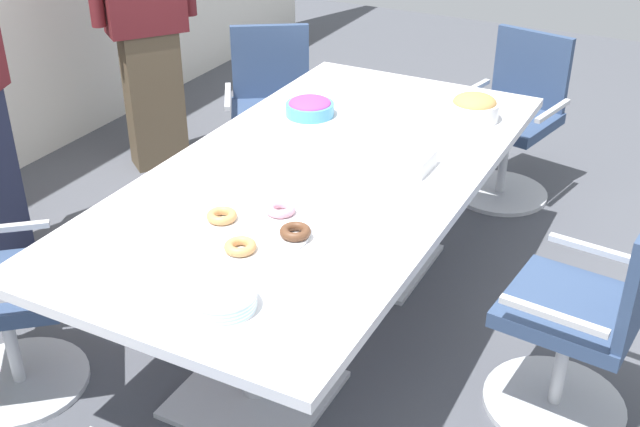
# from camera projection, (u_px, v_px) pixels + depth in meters

# --- Properties ---
(ground_plane) EXTENTS (10.00, 10.00, 0.01)m
(ground_plane) POSITION_uv_depth(u_px,v_px,m) (320.00, 322.00, 3.56)
(ground_plane) COLOR #4C4F56
(conference_table) EXTENTS (2.40, 1.20, 0.75)m
(conference_table) POSITION_uv_depth(u_px,v_px,m) (320.00, 197.00, 3.25)
(conference_table) COLOR silver
(conference_table) RESTS_ON ground
(office_chair_1) EXTENTS (0.59, 0.59, 0.91)m
(office_chair_1) POSITION_uv_depth(u_px,v_px,m) (584.00, 326.00, 2.86)
(office_chair_1) COLOR silver
(office_chair_1) RESTS_ON ground
(office_chair_2) EXTENTS (0.64, 0.64, 0.91)m
(office_chair_2) POSITION_uv_depth(u_px,v_px,m) (512.00, 127.00, 4.45)
(office_chair_2) COLOR silver
(office_chair_2) RESTS_ON ground
(office_chair_3) EXTENTS (0.75, 0.75, 0.91)m
(office_chair_3) POSITION_uv_depth(u_px,v_px,m) (273.00, 120.00, 4.52)
(office_chair_3) COLOR silver
(office_chair_3) RESTS_ON ground
(person_standing_3) EXTENTS (0.54, 0.44, 1.74)m
(person_standing_3) POSITION_uv_depth(u_px,v_px,m) (146.00, 18.00, 4.54)
(person_standing_3) COLOR brown
(person_standing_3) RESTS_ON ground
(snack_bowl_cookies) EXTENTS (0.22, 0.22, 0.12)m
(snack_bowl_cookies) POSITION_uv_depth(u_px,v_px,m) (474.00, 107.00, 3.61)
(snack_bowl_cookies) COLOR white
(snack_bowl_cookies) RESTS_ON conference_table
(snack_bowl_candy_mix) EXTENTS (0.22, 0.22, 0.08)m
(snack_bowl_candy_mix) POSITION_uv_depth(u_px,v_px,m) (310.00, 107.00, 3.67)
(snack_bowl_candy_mix) COLOR #4C9EC6
(snack_bowl_candy_mix) RESTS_ON conference_table
(donut_platter) EXTENTS (0.39, 0.39, 0.04)m
(donut_platter) POSITION_uv_depth(u_px,v_px,m) (258.00, 228.00, 2.75)
(donut_platter) COLOR white
(donut_platter) RESTS_ON conference_table
(plate_stack) EXTENTS (0.20, 0.20, 0.05)m
(plate_stack) POSITION_uv_depth(u_px,v_px,m) (223.00, 300.00, 2.36)
(plate_stack) COLOR white
(plate_stack) RESTS_ON conference_table
(napkin_pile) EXTENTS (0.18, 0.18, 0.07)m
(napkin_pile) POSITION_uv_depth(u_px,v_px,m) (409.00, 160.00, 3.19)
(napkin_pile) COLOR white
(napkin_pile) RESTS_ON conference_table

